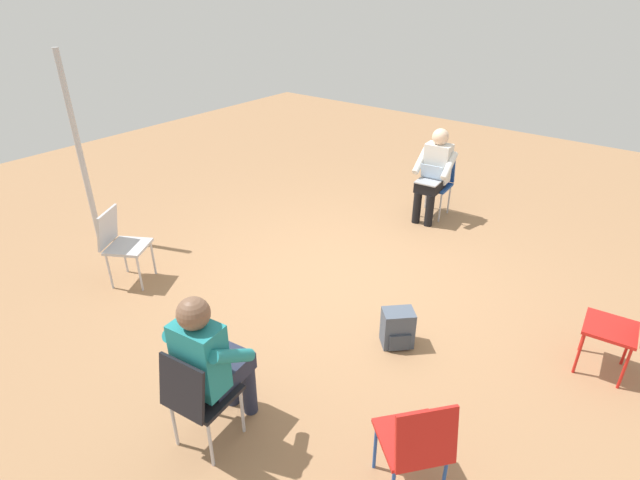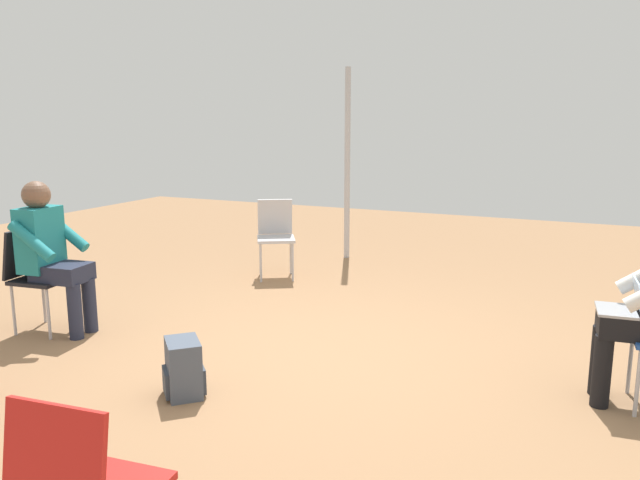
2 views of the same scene
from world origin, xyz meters
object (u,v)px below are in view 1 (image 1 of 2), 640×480
object	(u,v)px
person_in_teal	(210,358)
backpack_near_laptop_user	(397,330)
chair_west	(437,180)
chair_northeast	(416,442)
chair_east	(197,395)
person_with_laptop	(434,170)
chair_north	(623,325)
chair_southeast	(121,241)

from	to	relation	value
person_in_teal	backpack_near_laptop_user	xyz separation A→B (m)	(-1.68, 0.55, -0.54)
chair_west	person_in_teal	world-z (taller)	person_in_teal
chair_northeast	person_in_teal	world-z (taller)	person_in_teal
person_in_teal	backpack_near_laptop_user	world-z (taller)	person_in_teal
chair_east	chair_west	size ratio (longest dim) A/B	1.00
person_with_laptop	person_in_teal	distance (m)	4.36
chair_north	person_in_teal	distance (m)	3.29
chair_southeast	backpack_near_laptop_user	world-z (taller)	chair_southeast
chair_northeast	person_in_teal	size ratio (longest dim) A/B	0.69
chair_west	person_with_laptop	distance (m)	0.26
chair_southeast	chair_west	world-z (taller)	same
person_with_laptop	chair_southeast	bearing A→B (deg)	57.22
chair_west	backpack_near_laptop_user	world-z (taller)	chair_west
chair_east	backpack_near_laptop_user	world-z (taller)	chair_east
chair_north	person_in_teal	xyz separation A→B (m)	(2.47, -2.17, 0.20)
chair_northeast	chair_east	xyz separation A→B (m)	(0.57, -1.37, 0.00)
backpack_near_laptop_user	person_with_laptop	bearing A→B (deg)	-159.01
chair_north	person_with_laptop	distance (m)	3.24
chair_east	chair_west	bearing A→B (deg)	89.19
chair_east	chair_west	world-z (taller)	same
chair_east	person_in_teal	size ratio (longest dim) A/B	0.69
chair_west	person_in_teal	xyz separation A→B (m)	(4.50, 0.49, 0.20)
chair_northeast	backpack_near_laptop_user	xyz separation A→B (m)	(-1.27, -0.84, -0.34)
chair_north	chair_west	distance (m)	3.34
chair_west	person_in_teal	distance (m)	4.53
chair_north	chair_southeast	bearing A→B (deg)	105.10
chair_northeast	backpack_near_laptop_user	bearing A→B (deg)	73.35
chair_northeast	chair_west	size ratio (longest dim) A/B	1.00
chair_northeast	chair_north	distance (m)	2.21
chair_northeast	chair_southeast	bearing A→B (deg)	124.15
chair_north	chair_east	bearing A→B (deg)	135.41
chair_north	person_with_laptop	world-z (taller)	person_with_laptop
chair_east	backpack_near_laptop_user	bearing A→B (deg)	67.02
chair_southeast	backpack_near_laptop_user	bearing A→B (deg)	76.73
chair_north	backpack_near_laptop_user	size ratio (longest dim) A/B	2.36
chair_southeast	person_with_laptop	world-z (taller)	person_with_laptop
backpack_near_laptop_user	chair_northeast	bearing A→B (deg)	33.59
chair_northeast	chair_southeast	xyz separation A→B (m)	(-0.37, -3.75, 0.00)
chair_west	chair_east	bearing A→B (deg)	91.36
chair_northeast	chair_east	size ratio (longest dim) A/B	1.00
backpack_near_laptop_user	person_in_teal	bearing A→B (deg)	-18.08
chair_east	chair_southeast	size ratio (longest dim) A/B	1.00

